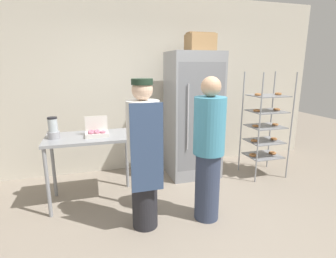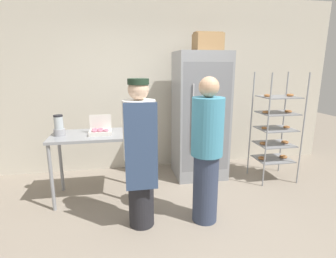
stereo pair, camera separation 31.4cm
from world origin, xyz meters
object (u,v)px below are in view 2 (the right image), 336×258
(donut_box, at_px, (100,131))
(person_baker, at_px, (140,153))
(blender_pitcher, at_px, (59,126))
(cardboard_storage_box, at_px, (208,42))
(baking_rack, at_px, (276,129))
(person_customer, at_px, (207,151))
(refrigerator, at_px, (200,116))

(donut_box, height_order, person_baker, person_baker)
(blender_pitcher, height_order, cardboard_storage_box, cardboard_storage_box)
(donut_box, distance_m, person_baker, 0.87)
(baking_rack, height_order, cardboard_storage_box, cardboard_storage_box)
(baking_rack, bearing_deg, person_customer, -147.04)
(blender_pitcher, distance_m, person_baker, 1.25)
(baking_rack, relative_size, donut_box, 5.88)
(person_baker, xyz_separation_m, person_customer, (0.73, -0.04, -0.01))
(person_baker, bearing_deg, person_customer, -3.27)
(donut_box, xyz_separation_m, person_baker, (0.46, -0.73, -0.09))
(baking_rack, distance_m, person_customer, 1.71)
(refrigerator, height_order, person_baker, refrigerator)
(person_baker, distance_m, person_customer, 0.73)
(refrigerator, height_order, baking_rack, refrigerator)
(refrigerator, xyz_separation_m, baking_rack, (1.11, -0.36, -0.17))
(refrigerator, distance_m, person_customer, 1.33)
(person_baker, bearing_deg, refrigerator, 49.70)
(blender_pitcher, distance_m, cardboard_storage_box, 2.39)
(blender_pitcher, relative_size, person_customer, 0.16)
(baking_rack, distance_m, cardboard_storage_box, 1.69)
(donut_box, distance_m, cardboard_storage_box, 2.01)
(person_customer, bearing_deg, person_baker, 176.73)
(baking_rack, relative_size, person_customer, 1.01)
(baking_rack, distance_m, person_baker, 2.34)
(baking_rack, bearing_deg, donut_box, -176.66)
(person_baker, height_order, person_customer, person_customer)
(donut_box, distance_m, person_customer, 1.42)
(donut_box, relative_size, person_baker, 0.17)
(refrigerator, bearing_deg, person_customer, -104.10)
(baking_rack, xyz_separation_m, blender_pitcher, (-3.13, -0.11, 0.19))
(baking_rack, distance_m, blender_pitcher, 3.14)
(donut_box, height_order, blender_pitcher, blender_pitcher)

